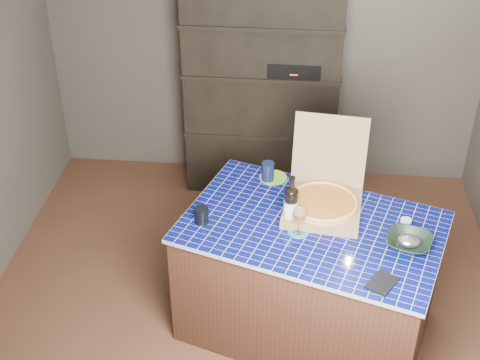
# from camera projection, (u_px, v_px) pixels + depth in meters

# --- Properties ---
(room) EXTENTS (3.50, 3.50, 3.50)m
(room) POSITION_uv_depth(u_px,v_px,m) (244.00, 147.00, 3.82)
(room) COLOR brown
(room) RESTS_ON ground
(shelving_unit) EXTENTS (1.20, 0.41, 1.80)m
(shelving_unit) POSITION_uv_depth(u_px,v_px,m) (262.00, 87.00, 5.28)
(shelving_unit) COLOR black
(shelving_unit) RESTS_ON floor
(kitchen_island) EXTENTS (1.71, 1.36, 0.82)m
(kitchen_island) POSITION_uv_depth(u_px,v_px,m) (309.00, 278.00, 4.15)
(kitchen_island) COLOR #3F2319
(kitchen_island) RESTS_ON floor
(pizza_box) EXTENTS (0.51, 0.60, 0.49)m
(pizza_box) POSITION_uv_depth(u_px,v_px,m) (323.00, 199.00, 4.02)
(pizza_box) COLOR olive
(pizza_box) RESTS_ON kitchen_island
(mead_bottle) EXTENTS (0.09, 0.09, 0.32)m
(mead_bottle) POSITION_uv_depth(u_px,v_px,m) (291.00, 205.00, 3.87)
(mead_bottle) COLOR black
(mead_bottle) RESTS_ON kitchen_island
(teal_trivet) EXTENTS (0.12, 0.12, 0.01)m
(teal_trivet) POSITION_uv_depth(u_px,v_px,m) (298.00, 232.00, 3.86)
(teal_trivet) COLOR teal
(teal_trivet) RESTS_ON kitchen_island
(wine_glass) EXTENTS (0.08, 0.08, 0.17)m
(wine_glass) POSITION_uv_depth(u_px,v_px,m) (299.00, 215.00, 3.79)
(wine_glass) COLOR white
(wine_glass) RESTS_ON teal_trivet
(tumbler) EXTENTS (0.09, 0.09, 0.09)m
(tumbler) POSITION_uv_depth(u_px,v_px,m) (202.00, 215.00, 3.93)
(tumbler) COLOR black
(tumbler) RESTS_ON kitchen_island
(dvd_case) EXTENTS (0.19, 0.21, 0.01)m
(dvd_case) POSITION_uv_depth(u_px,v_px,m) (382.00, 283.00, 3.50)
(dvd_case) COLOR black
(dvd_case) RESTS_ON kitchen_island
(bowl) EXTENTS (0.32, 0.32, 0.06)m
(bowl) POSITION_uv_depth(u_px,v_px,m) (409.00, 242.00, 3.74)
(bowl) COLOR black
(bowl) RESTS_ON kitchen_island
(foil_contents) EXTENTS (0.13, 0.11, 0.06)m
(foil_contents) POSITION_uv_depth(u_px,v_px,m) (409.00, 241.00, 3.74)
(foil_contents) COLOR #BBB9C6
(foil_contents) RESTS_ON bowl
(white_jar) EXTENTS (0.06, 0.06, 0.05)m
(white_jar) POSITION_uv_depth(u_px,v_px,m) (406.00, 223.00, 3.89)
(white_jar) COLOR silver
(white_jar) RESTS_ON kitchen_island
(navy_cup) EXTENTS (0.08, 0.08, 0.13)m
(navy_cup) POSITION_uv_depth(u_px,v_px,m) (268.00, 172.00, 4.28)
(navy_cup) COLOR #0E1734
(navy_cup) RESTS_ON kitchen_island
(green_trivet) EXTENTS (0.18, 0.18, 0.01)m
(green_trivet) POSITION_uv_depth(u_px,v_px,m) (273.00, 177.00, 4.34)
(green_trivet) COLOR #71B025
(green_trivet) RESTS_ON kitchen_island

